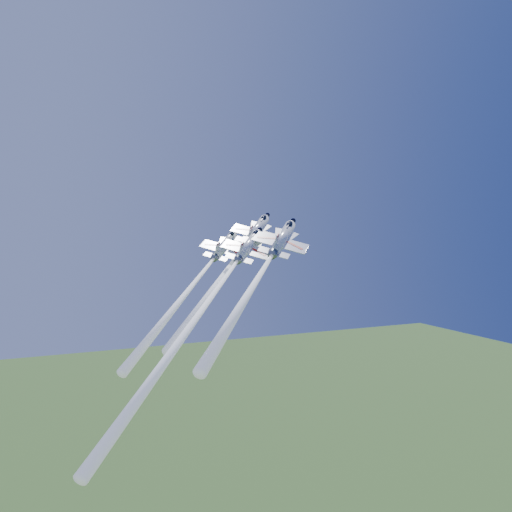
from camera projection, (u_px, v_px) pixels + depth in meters
name	position (u px, v px, depth m)	size (l,w,h in m)	color
jet_lead	(232.00, 264.00, 110.24)	(25.41, 35.05, 35.53)	white
jet_left	(195.00, 282.00, 107.36)	(23.89, 33.26, 34.70)	white
jet_right	(260.00, 274.00, 102.25)	(25.77, 35.01, 33.98)	white
jet_slot	(204.00, 308.00, 92.93)	(29.70, 42.65, 48.42)	white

